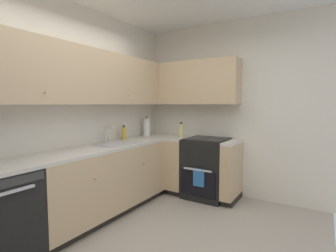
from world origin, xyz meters
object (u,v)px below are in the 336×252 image
at_px(oven_range, 207,167).
at_px(paper_towel_roll, 147,127).
at_px(oil_bottle, 181,130).
at_px(soap_bottle, 124,133).

bearing_deg(oven_range, paper_towel_roll, 98.49).
height_order(oven_range, oil_bottle, oil_bottle).
bearing_deg(oven_range, soap_bottle, 123.89).
xyz_separation_m(paper_towel_roll, oil_bottle, (0.14, -0.59, -0.03)).
relative_size(oven_range, soap_bottle, 4.85).
bearing_deg(oil_bottle, paper_towel_roll, 103.06).
height_order(oven_range, soap_bottle, soap_bottle).
bearing_deg(soap_bottle, oil_bottle, -41.34).
distance_m(oven_range, paper_towel_roll, 1.20).
xyz_separation_m(oven_range, soap_bottle, (-0.71, 1.06, 0.54)).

